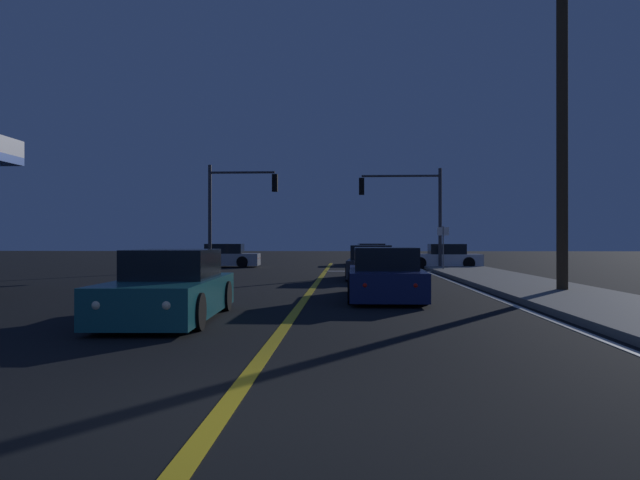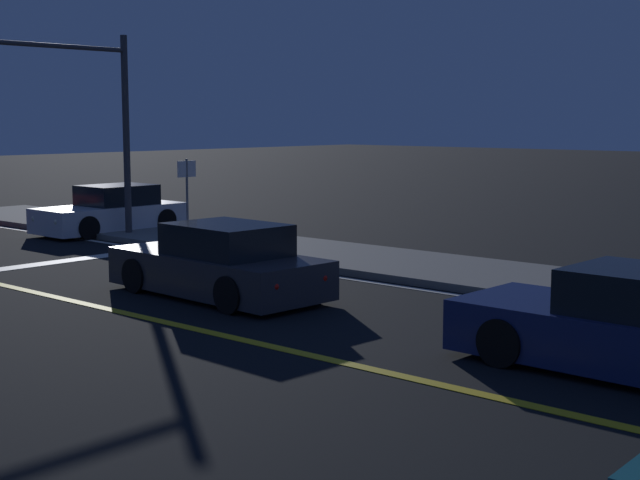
% 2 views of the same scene
% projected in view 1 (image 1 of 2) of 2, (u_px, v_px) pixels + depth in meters
% --- Properties ---
extents(ground_plane, '(160.00, 160.00, 0.00)m').
position_uv_depth(ground_plane, '(218.00, 418.00, 4.90)').
color(ground_plane, black).
extents(sidewalk_right, '(3.20, 45.35, 0.15)m').
position_uv_depth(sidewalk_right, '(539.00, 289.00, 17.16)').
color(sidewalk_right, slate).
rests_on(sidewalk_right, ground).
extents(lane_line_center, '(0.20, 42.83, 0.01)m').
position_uv_depth(lane_line_center, '(311.00, 290.00, 17.48)').
color(lane_line_center, gold).
rests_on(lane_line_center, ground).
extents(lane_line_edge_right, '(0.16, 42.83, 0.01)m').
position_uv_depth(lane_line_edge_right, '(477.00, 291.00, 17.24)').
color(lane_line_edge_right, silver).
rests_on(lane_line_edge_right, ground).
extents(stop_bar, '(5.22, 0.50, 0.01)m').
position_uv_depth(stop_bar, '(378.00, 271.00, 28.44)').
color(stop_bar, silver).
rests_on(stop_bar, ground).
extents(car_far_approaching_white, '(4.24, 1.92, 1.34)m').
position_uv_depth(car_far_approaching_white, '(443.00, 258.00, 31.82)').
color(car_far_approaching_white, silver).
rests_on(car_far_approaching_white, ground).
extents(car_following_oncoming_charcoal, '(2.07, 4.44, 1.34)m').
position_uv_depth(car_following_oncoming_charcoal, '(371.00, 264.00, 22.75)').
color(car_following_oncoming_charcoal, '#2D2D33').
rests_on(car_following_oncoming_charcoal, ground).
extents(car_lead_oncoming_silver, '(4.61, 2.06, 1.34)m').
position_uv_depth(car_lead_oncoming_silver, '(221.00, 257.00, 33.23)').
color(car_lead_oncoming_silver, '#B2B5BA').
rests_on(car_lead_oncoming_silver, ground).
extents(car_distant_tail_red, '(2.09, 4.79, 1.34)m').
position_uv_depth(car_distant_tail_red, '(371.00, 255.00, 36.81)').
color(car_distant_tail_red, maroon).
rests_on(car_distant_tail_red, ground).
extents(car_mid_block_navy, '(1.93, 4.64, 1.34)m').
position_uv_depth(car_mid_block_navy, '(385.00, 276.00, 15.00)').
color(car_mid_block_navy, navy).
rests_on(car_mid_block_navy, ground).
extents(car_side_waiting_teal, '(1.99, 4.55, 1.34)m').
position_uv_depth(car_side_waiting_teal, '(171.00, 289.00, 11.11)').
color(car_side_waiting_teal, '#195960').
rests_on(car_side_waiting_teal, ground).
extents(traffic_signal_near_right, '(4.40, 0.28, 5.38)m').
position_uv_depth(traffic_signal_near_right, '(409.00, 201.00, 30.66)').
color(traffic_signal_near_right, '#38383D').
rests_on(traffic_signal_near_right, ground).
extents(traffic_signal_far_left, '(3.61, 0.28, 5.44)m').
position_uv_depth(traffic_signal_far_left, '(235.00, 200.00, 29.70)').
color(traffic_signal_far_left, '#38383D').
rests_on(traffic_signal_far_left, ground).
extents(utility_pole_right, '(1.44, 0.31, 11.42)m').
position_uv_depth(utility_pole_right, '(562.00, 85.00, 16.14)').
color(utility_pole_right, '#42301E').
rests_on(utility_pole_right, ground).
extents(street_sign_corner, '(0.56, 0.06, 2.22)m').
position_uv_depth(street_sign_corner, '(443.00, 241.00, 27.80)').
color(street_sign_corner, slate).
rests_on(street_sign_corner, ground).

